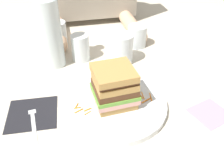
{
  "coord_description": "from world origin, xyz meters",
  "views": [
    {
      "loc": [
        -0.13,
        -0.51,
        0.45
      ],
      "look_at": [
        -0.02,
        0.01,
        0.06
      ],
      "focal_mm": 38.44,
      "sensor_mm": 36.0,
      "label": 1
    }
  ],
  "objects_px": {
    "fork": "(33,118)",
    "water_bottle": "(49,29)",
    "empty_tumbler_0": "(80,48)",
    "knife": "(172,102)",
    "empty_tumbler_1": "(57,34)",
    "napkin_dark": "(32,114)",
    "napkin_pink": "(210,113)",
    "sandwich": "(114,87)",
    "juice_glass": "(122,49)",
    "main_plate": "(114,104)",
    "empty_tumbler_2": "(137,36)"
  },
  "relations": [
    {
      "from": "fork",
      "to": "napkin_dark",
      "type": "bearing_deg",
      "value": 96.31
    },
    {
      "from": "juice_glass",
      "to": "empty_tumbler_2",
      "type": "distance_m",
      "value": 0.14
    },
    {
      "from": "juice_glass",
      "to": "napkin_pink",
      "type": "height_order",
      "value": "juice_glass"
    },
    {
      "from": "juice_glass",
      "to": "knife",
      "type": "bearing_deg",
      "value": -70.62
    },
    {
      "from": "water_bottle",
      "to": "empty_tumbler_2",
      "type": "bearing_deg",
      "value": 12.28
    },
    {
      "from": "water_bottle",
      "to": "empty_tumbler_2",
      "type": "xyz_separation_m",
      "value": [
        0.32,
        0.07,
        -0.09
      ]
    },
    {
      "from": "napkin_dark",
      "to": "fork",
      "type": "bearing_deg",
      "value": -83.69
    },
    {
      "from": "empty_tumbler_1",
      "to": "napkin_pink",
      "type": "xyz_separation_m",
      "value": [
        0.38,
        -0.49,
        -0.05
      ]
    },
    {
      "from": "knife",
      "to": "empty_tumbler_1",
      "type": "xyz_separation_m",
      "value": [
        -0.3,
        0.42,
        0.05
      ]
    },
    {
      "from": "knife",
      "to": "water_bottle",
      "type": "xyz_separation_m",
      "value": [
        -0.32,
        0.28,
        0.13
      ]
    },
    {
      "from": "knife",
      "to": "juice_glass",
      "type": "bearing_deg",
      "value": 109.38
    },
    {
      "from": "water_bottle",
      "to": "empty_tumbler_2",
      "type": "distance_m",
      "value": 0.34
    },
    {
      "from": "sandwich",
      "to": "fork",
      "type": "height_order",
      "value": "sandwich"
    },
    {
      "from": "sandwich",
      "to": "knife",
      "type": "relative_size",
      "value": 0.6
    },
    {
      "from": "fork",
      "to": "knife",
      "type": "relative_size",
      "value": 0.83
    },
    {
      "from": "sandwich",
      "to": "empty_tumbler_0",
      "type": "xyz_separation_m",
      "value": [
        -0.06,
        0.28,
        -0.02
      ]
    },
    {
      "from": "napkin_dark",
      "to": "fork",
      "type": "distance_m",
      "value": 0.02
    },
    {
      "from": "napkin_dark",
      "to": "fork",
      "type": "height_order",
      "value": "fork"
    },
    {
      "from": "knife",
      "to": "empty_tumbler_0",
      "type": "height_order",
      "value": "empty_tumbler_0"
    },
    {
      "from": "empty_tumbler_1",
      "to": "sandwich",
      "type": "bearing_deg",
      "value": -71.26
    },
    {
      "from": "napkin_dark",
      "to": "empty_tumbler_1",
      "type": "bearing_deg",
      "value": 77.19
    },
    {
      "from": "sandwich",
      "to": "juice_glass",
      "type": "xyz_separation_m",
      "value": [
        0.08,
        0.23,
        -0.02
      ]
    },
    {
      "from": "main_plate",
      "to": "empty_tumbler_2",
      "type": "distance_m",
      "value": 0.38
    },
    {
      "from": "empty_tumbler_1",
      "to": "knife",
      "type": "bearing_deg",
      "value": -54.09
    },
    {
      "from": "water_bottle",
      "to": "napkin_pink",
      "type": "relative_size",
      "value": 3.07
    },
    {
      "from": "empty_tumbler_2",
      "to": "napkin_pink",
      "type": "relative_size",
      "value": 0.86
    },
    {
      "from": "napkin_dark",
      "to": "fork",
      "type": "relative_size",
      "value": 0.79
    },
    {
      "from": "napkin_dark",
      "to": "napkin_pink",
      "type": "xyz_separation_m",
      "value": [
        0.47,
        -0.1,
        -0.0
      ]
    },
    {
      "from": "main_plate",
      "to": "knife",
      "type": "bearing_deg",
      "value": -6.23
    },
    {
      "from": "sandwich",
      "to": "fork",
      "type": "xyz_separation_m",
      "value": [
        -0.22,
        -0.0,
        -0.07
      ]
    },
    {
      "from": "sandwich",
      "to": "empty_tumbler_1",
      "type": "relative_size",
      "value": 1.23
    },
    {
      "from": "empty_tumbler_2",
      "to": "empty_tumbler_0",
      "type": "bearing_deg",
      "value": -166.34
    },
    {
      "from": "sandwich",
      "to": "fork",
      "type": "relative_size",
      "value": 0.72
    },
    {
      "from": "knife",
      "to": "napkin_pink",
      "type": "xyz_separation_m",
      "value": [
        0.08,
        -0.07,
        -0.0
      ]
    },
    {
      "from": "sandwich",
      "to": "napkin_dark",
      "type": "height_order",
      "value": "sandwich"
    },
    {
      "from": "napkin_dark",
      "to": "water_bottle",
      "type": "distance_m",
      "value": 0.29
    },
    {
      "from": "sandwich",
      "to": "juice_glass",
      "type": "relative_size",
      "value": 1.16
    },
    {
      "from": "sandwich",
      "to": "napkin_pink",
      "type": "bearing_deg",
      "value": -18.77
    },
    {
      "from": "napkin_dark",
      "to": "juice_glass",
      "type": "bearing_deg",
      "value": 34.9
    },
    {
      "from": "knife",
      "to": "juice_glass",
      "type": "relative_size",
      "value": 1.93
    },
    {
      "from": "napkin_dark",
      "to": "juice_glass",
      "type": "relative_size",
      "value": 1.27
    },
    {
      "from": "main_plate",
      "to": "napkin_pink",
      "type": "height_order",
      "value": "main_plate"
    },
    {
      "from": "main_plate",
      "to": "fork",
      "type": "height_order",
      "value": "main_plate"
    },
    {
      "from": "napkin_pink",
      "to": "napkin_dark",
      "type": "bearing_deg",
      "value": 167.54
    },
    {
      "from": "fork",
      "to": "empty_tumbler_0",
      "type": "distance_m",
      "value": 0.33
    },
    {
      "from": "main_plate",
      "to": "fork",
      "type": "xyz_separation_m",
      "value": [
        -0.22,
        -0.0,
        -0.0
      ]
    },
    {
      "from": "fork",
      "to": "water_bottle",
      "type": "distance_m",
      "value": 0.3
    },
    {
      "from": "sandwich",
      "to": "empty_tumbler_1",
      "type": "height_order",
      "value": "sandwich"
    },
    {
      "from": "knife",
      "to": "empty_tumbler_2",
      "type": "height_order",
      "value": "empty_tumbler_2"
    },
    {
      "from": "knife",
      "to": "napkin_pink",
      "type": "height_order",
      "value": "same"
    }
  ]
}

